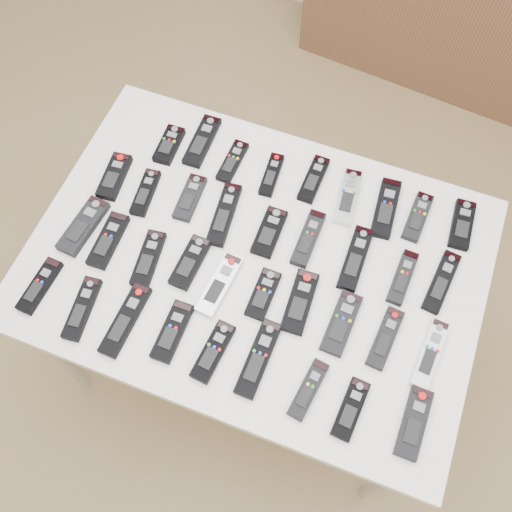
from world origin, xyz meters
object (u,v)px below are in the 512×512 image
(remote_8, at_px, (462,225))
(remote_0, at_px, (169,145))
(remote_7, at_px, (418,217))
(remote_27, at_px, (430,354))
(remote_3, at_px, (271,175))
(remote_13, at_px, (269,232))
(remote_11, at_px, (190,198))
(remote_9, at_px, (114,176))
(remote_16, at_px, (403,277))
(remote_22, at_px, (219,285))
(remote_10, at_px, (146,193))
(remote_20, at_px, (148,259))
(remote_1, at_px, (202,141))
(remote_34, at_px, (308,389))
(remote_35, at_px, (351,409))
(remote_14, at_px, (308,238))
(remote_36, at_px, (414,423))
(remote_17, at_px, (441,282))
(remote_28, at_px, (40,286))
(remote_6, at_px, (386,208))
(remote_29, at_px, (82,308))
(table, at_px, (256,268))
(remote_5, at_px, (348,197))
(remote_23, at_px, (263,294))
(remote_19, at_px, (108,240))
(remote_24, at_px, (300,302))
(remote_4, at_px, (314,179))
(remote_18, at_px, (83,226))
(remote_12, at_px, (224,214))
(remote_25, at_px, (341,323))
(remote_26, at_px, (385,338))
(remote_21, at_px, (190,262))
(sideboard, at_px, (476,13))
(remote_31, at_px, (172,331))
(remote_15, at_px, (355,259))
(remote_30, at_px, (126,320))
(remote_32, at_px, (213,352))

(remote_8, bearing_deg, remote_0, 179.85)
(remote_7, height_order, remote_27, same)
(remote_0, bearing_deg, remote_3, -1.02)
(remote_13, bearing_deg, remote_11, 174.05)
(remote_9, xyz_separation_m, remote_16, (0.88, -0.01, -0.00))
(remote_9, distance_m, remote_22, 0.48)
(remote_10, xyz_separation_m, remote_20, (0.10, -0.19, -0.00))
(remote_1, xyz_separation_m, remote_3, (0.24, -0.04, 0.00))
(remote_11, relative_size, remote_22, 0.81)
(remote_1, distance_m, remote_9, 0.29)
(remote_34, relative_size, remote_35, 1.02)
(remote_14, distance_m, remote_36, 0.56)
(remote_3, bearing_deg, remote_36, -48.31)
(remote_17, bearing_deg, remote_28, -151.61)
(remote_6, xyz_separation_m, remote_22, (-0.36, -0.39, -0.00))
(remote_29, relative_size, remote_34, 1.14)
(table, distance_m, remote_5, 0.34)
(remote_23, bearing_deg, remote_6, 58.28)
(remote_19, bearing_deg, remote_24, -0.31)
(remote_35, bearing_deg, remote_16, 89.69)
(remote_4, relative_size, remote_18, 0.85)
(table, xyz_separation_m, remote_8, (0.51, 0.31, 0.07))
(remote_12, xyz_separation_m, remote_25, (0.41, -0.19, -0.00))
(remote_22, height_order, remote_26, same)
(remote_9, relative_size, remote_26, 0.92)
(remote_35, bearing_deg, remote_28, -176.81)
(remote_3, bearing_deg, remote_16, -26.79)
(remote_14, relative_size, remote_21, 1.12)
(remote_34, bearing_deg, sideboard, 93.19)
(remote_35, bearing_deg, remote_31, -178.77)
(remote_28, bearing_deg, remote_8, 32.83)
(remote_15, xyz_separation_m, remote_35, (0.11, -0.40, -0.00))
(remote_4, xyz_separation_m, remote_36, (0.45, -0.58, 0.00))
(remote_22, bearing_deg, sideboard, 80.05)
(remote_12, bearing_deg, remote_28, -140.97)
(remote_8, bearing_deg, remote_5, -177.99)
(remote_20, bearing_deg, remote_17, 8.64)
(remote_8, xyz_separation_m, remote_17, (-0.01, -0.20, -0.00))
(remote_13, height_order, remote_26, remote_13)
(remote_3, bearing_deg, remote_4, 9.30)
(table, bearing_deg, remote_10, 167.93)
(remote_35, bearing_deg, remote_30, -176.83)
(remote_17, height_order, remote_24, remote_24)
(remote_4, height_order, remote_36, same)
(remote_18, height_order, remote_20, remote_18)
(remote_17, distance_m, remote_36, 0.39)
(remote_25, bearing_deg, remote_12, 157.55)
(remote_25, xyz_separation_m, remote_32, (-0.28, -0.19, 0.00))
(remote_36, bearing_deg, remote_1, 144.77)
(remote_8, height_order, remote_19, remote_19)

